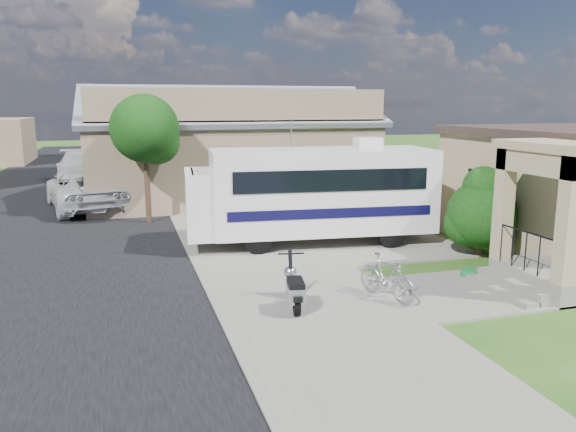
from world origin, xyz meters
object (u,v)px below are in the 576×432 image
object	(u,v)px
bicycle	(386,280)
garden_hose	(469,274)
motorhome	(313,191)
scooter	(294,289)
shrub	(482,211)
van	(83,169)
pickup_truck	(86,189)

from	to	relation	value
bicycle	garden_hose	bearing A→B (deg)	0.05
motorhome	scooter	bearing A→B (deg)	-107.22
bicycle	garden_hose	xyz separation A→B (m)	(2.72, 0.90, -0.39)
shrub	van	bearing A→B (deg)	122.71
shrub	bicycle	bearing A→B (deg)	-148.36
shrub	bicycle	xyz separation A→B (m)	(-4.18, -2.58, -0.82)
bicycle	van	xyz separation A→B (m)	(-7.24, 20.37, 0.41)
shrub	scooter	xyz separation A→B (m)	(-6.26, -2.52, -0.84)
motorhome	pickup_truck	size ratio (longest dim) A/B	1.29
scooter	bicycle	bearing A→B (deg)	8.81
bicycle	scooter	bearing A→B (deg)	160.11
scooter	bicycle	distance (m)	2.08
scooter	garden_hose	bearing A→B (deg)	20.39
van	shrub	bearing A→B (deg)	-62.43
van	pickup_truck	bearing A→B (deg)	-91.05
garden_hose	pickup_truck	bearing A→B (deg)	126.94
motorhome	pickup_truck	bearing A→B (deg)	136.06
motorhome	garden_hose	distance (m)	5.34
scooter	garden_hose	distance (m)	4.88
van	garden_hose	bearing A→B (deg)	-68.04
shrub	pickup_truck	size ratio (longest dim) A/B	0.44
garden_hose	van	bearing A→B (deg)	117.10
scooter	garden_hose	xyz separation A→B (m)	(4.79, 0.85, -0.38)
scooter	bicycle	size ratio (longest dim) A/B	0.98
van	scooter	bearing A→B (deg)	-80.88
motorhome	shrub	distance (m)	4.88
scooter	van	size ratio (longest dim) A/B	0.26
pickup_truck	scooter	bearing A→B (deg)	98.38
van	garden_hose	distance (m)	21.88
shrub	pickup_truck	world-z (taller)	shrub
scooter	van	world-z (taller)	van
pickup_truck	van	world-z (taller)	van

